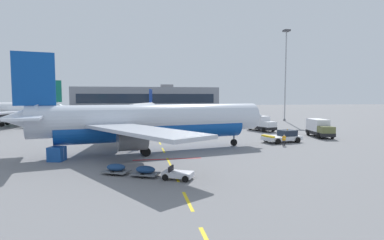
% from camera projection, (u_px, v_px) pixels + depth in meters
% --- Properties ---
extents(ground, '(400.00, 400.00, 0.00)m').
position_uv_depth(ground, '(275.00, 135.00, 56.50)').
color(ground, slate).
extents(apron_paint_markings, '(8.00, 94.49, 0.01)m').
position_uv_depth(apron_paint_markings, '(158.00, 140.00, 50.27)').
color(apron_paint_markings, yellow).
rests_on(apron_paint_markings, ground).
extents(airliner_foreground, '(34.60, 33.84, 12.20)m').
position_uv_depth(airliner_foreground, '(151.00, 122.00, 39.42)').
color(airliner_foreground, silver).
rests_on(airliner_foreground, ground).
extents(pushback_tug, '(6.48, 4.18, 2.08)m').
position_uv_depth(pushback_tug, '(283.00, 137.00, 47.83)').
color(pushback_tug, silver).
rests_on(pushback_tug, ground).
extents(airliner_far_center, '(27.28, 28.08, 10.00)m').
position_uv_depth(airliner_far_center, '(143.00, 108.00, 101.77)').
color(airliner_far_center, white).
rests_on(airliner_far_center, ground).
extents(catering_truck, '(4.30, 7.39, 3.14)m').
position_uv_depth(catering_truck, '(261.00, 123.00, 63.85)').
color(catering_truck, black).
rests_on(catering_truck, ground).
extents(fuel_service_truck, '(3.51, 7.29, 3.14)m').
position_uv_depth(fuel_service_truck, '(319.00, 128.00, 54.20)').
color(fuel_service_truck, black).
rests_on(fuel_service_truck, ground).
extents(baggage_train, '(8.33, 5.20, 1.14)m').
position_uv_depth(baggage_train, '(146.00, 171.00, 27.25)').
color(baggage_train, silver).
rests_on(baggage_train, ground).
extents(ground_crew_worker, '(0.65, 0.40, 1.65)m').
position_uv_depth(ground_crew_worker, '(284.00, 140.00, 44.24)').
color(ground_crew_worker, '#232328').
rests_on(ground_crew_worker, ground).
extents(uld_cargo_container, '(1.91, 1.88, 1.60)m').
position_uv_depth(uld_cargo_container, '(57.00, 154.00, 33.89)').
color(uld_cargo_container, '#194C9E').
rests_on(uld_cargo_container, ground).
extents(apron_light_mast_far, '(1.80, 1.80, 26.69)m').
position_uv_depth(apron_light_mast_far, '(286.00, 65.00, 88.95)').
color(apron_light_mast_far, slate).
rests_on(apron_light_mast_far, ground).
extents(terminal_satellite, '(67.14, 25.79, 13.21)m').
position_uv_depth(terminal_satellite, '(147.00, 99.00, 149.46)').
color(terminal_satellite, gray).
rests_on(terminal_satellite, ground).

